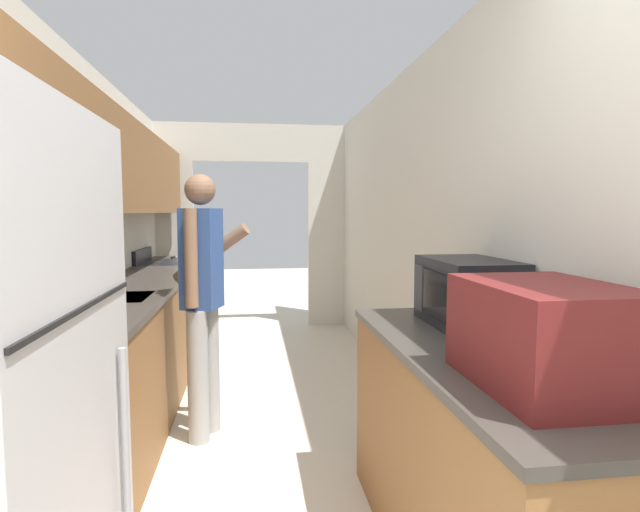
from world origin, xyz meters
TOP-DOWN VIEW (x-y plane):
  - wall_left at (-1.09, 2.65)m, footprint 0.38×7.97m
  - wall_right at (1.18, 2.18)m, footprint 0.06×7.97m
  - wall_far_with_doorway at (0.00, 5.60)m, footprint 2.70×0.06m
  - counter_left at (-0.85, 2.92)m, footprint 0.62×4.46m
  - counter_right at (0.85, 1.12)m, footprint 0.62×1.68m
  - range_oven at (-0.84, 4.72)m, footprint 0.66×0.77m
  - person at (-0.32, 2.55)m, footprint 0.53×0.45m
  - suitcase at (0.85, 0.72)m, footprint 0.39×0.57m
  - microwave at (0.96, 1.51)m, footprint 0.34×0.53m
  - knife at (-0.89, 5.22)m, footprint 0.06×0.33m

SIDE VIEW (x-z plane):
  - counter_right at x=0.85m, z-range 0.00..0.91m
  - counter_left at x=-0.85m, z-range 0.00..0.91m
  - range_oven at x=-0.84m, z-range -0.06..0.99m
  - person at x=-0.32m, z-range 0.06..1.73m
  - knife at x=-0.89m, z-range 0.91..0.93m
  - microwave at x=0.96m, z-range 0.91..1.22m
  - suitcase at x=0.85m, z-range 0.91..1.22m
  - wall_right at x=1.18m, z-range 0.00..2.50m
  - wall_far_with_doorway at x=0.00m, z-range 0.17..2.67m
  - wall_left at x=-1.09m, z-range 0.23..2.73m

